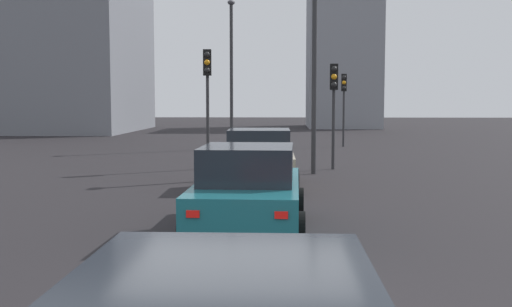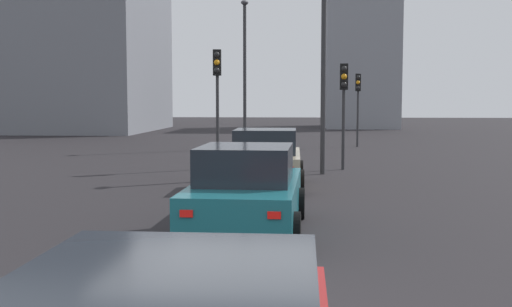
{
  "view_description": "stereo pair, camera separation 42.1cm",
  "coord_description": "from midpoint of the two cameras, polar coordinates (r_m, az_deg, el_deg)",
  "views": [
    {
      "loc": [
        -6.79,
        -0.45,
        2.43
      ],
      "look_at": [
        5.14,
        0.02,
        1.39
      ],
      "focal_mm": 43.15,
      "sensor_mm": 36.0,
      "label": 1
    },
    {
      "loc": [
        -6.77,
        -0.87,
        2.43
      ],
      "look_at": [
        5.14,
        0.02,
        1.39
      ],
      "focal_mm": 43.15,
      "sensor_mm": 36.0,
      "label": 2
    }
  ],
  "objects": [
    {
      "name": "car_beige_lead",
      "position": [
        17.12,
        1.61,
        -0.57
      ],
      "size": [
        4.05,
        2.15,
        1.63
      ],
      "rotation": [
        0.0,
        0.0,
        0.01
      ],
      "color": "tan",
      "rests_on": "ground_plane"
    },
    {
      "name": "car_teal_second",
      "position": [
        11.27,
        0.21,
        -3.5
      ],
      "size": [
        4.44,
        2.15,
        1.61
      ],
      "rotation": [
        0.0,
        0.0,
        -0.03
      ],
      "color": "#19606B",
      "rests_on": "ground_plane"
    },
    {
      "name": "street_lamp_kerbside",
      "position": [
        20.3,
        6.87,
        8.72
      ],
      "size": [
        0.56,
        0.36,
        6.29
      ],
      "color": "#2D2D30",
      "rests_on": "ground_plane"
    },
    {
      "name": "traffic_light_near_right",
      "position": [
        32.32,
        9.81,
        5.43
      ],
      "size": [
        0.32,
        0.3,
        3.79
      ],
      "rotation": [
        0.0,
        0.0,
        3.04
      ],
      "color": "#2D2D30",
      "rests_on": "ground_plane"
    },
    {
      "name": "building_facade_center",
      "position": [
        51.17,
        -14.97,
        9.66
      ],
      "size": [
        14.56,
        10.2,
        13.52
      ],
      "primitive_type": "cube",
      "color": "slate",
      "rests_on": "ground_plane"
    },
    {
      "name": "street_lamp_far",
      "position": [
        30.64,
        -0.66,
        8.48
      ],
      "size": [
        0.56,
        0.36,
        7.31
      ],
      "color": "#2D2D30",
      "rests_on": "ground_plane"
    },
    {
      "name": "traffic_light_near_left",
      "position": [
        21.63,
        -3.06,
        6.49
      ],
      "size": [
        0.32,
        0.29,
        4.19
      ],
      "rotation": [
        0.0,
        0.0,
        3.18
      ],
      "color": "#2D2D30",
      "rests_on": "ground_plane"
    },
    {
      "name": "building_facade_left",
      "position": [
        56.01,
        9.84,
        8.63
      ],
      "size": [
        8.57,
        6.13,
        12.15
      ],
      "primitive_type": "cube",
      "color": "gray",
      "rests_on": "ground_plane"
    },
    {
      "name": "traffic_light_far_left",
      "position": [
        21.59,
        8.7,
        5.53
      ],
      "size": [
        0.32,
        0.29,
        3.69
      ],
      "rotation": [
        0.0,
        0.0,
        3.1
      ],
      "color": "#2D2D30",
      "rests_on": "ground_plane"
    }
  ]
}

